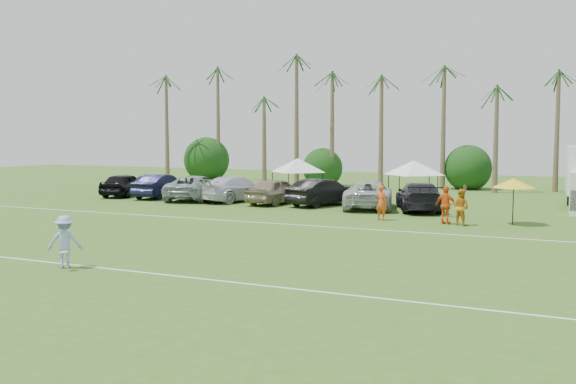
% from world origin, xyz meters
% --- Properties ---
extents(ground, '(120.00, 120.00, 0.00)m').
position_xyz_m(ground, '(0.00, 0.00, 0.00)').
color(ground, '#385F1C').
rests_on(ground, ground).
extents(field_lines, '(80.00, 12.10, 0.01)m').
position_xyz_m(field_lines, '(0.00, 8.00, 0.01)').
color(field_lines, white).
rests_on(field_lines, ground).
extents(palm_tree_0, '(2.40, 2.40, 8.90)m').
position_xyz_m(palm_tree_0, '(-22.00, 38.00, 7.48)').
color(palm_tree_0, brown).
rests_on(palm_tree_0, ground).
extents(palm_tree_1, '(2.40, 2.40, 9.90)m').
position_xyz_m(palm_tree_1, '(-17.00, 38.00, 8.35)').
color(palm_tree_1, brown).
rests_on(palm_tree_1, ground).
extents(palm_tree_2, '(2.40, 2.40, 10.90)m').
position_xyz_m(palm_tree_2, '(-12.00, 38.00, 9.21)').
color(palm_tree_2, brown).
rests_on(palm_tree_2, ground).
extents(palm_tree_3, '(2.40, 2.40, 11.90)m').
position_xyz_m(palm_tree_3, '(-8.00, 38.00, 10.06)').
color(palm_tree_3, brown).
rests_on(palm_tree_3, ground).
extents(palm_tree_4, '(2.40, 2.40, 8.90)m').
position_xyz_m(palm_tree_4, '(-4.00, 38.00, 7.48)').
color(palm_tree_4, brown).
rests_on(palm_tree_4, ground).
extents(palm_tree_5, '(2.40, 2.40, 9.90)m').
position_xyz_m(palm_tree_5, '(0.00, 38.00, 8.35)').
color(palm_tree_5, brown).
rests_on(palm_tree_5, ground).
extents(palm_tree_6, '(2.40, 2.40, 10.90)m').
position_xyz_m(palm_tree_6, '(4.00, 38.00, 9.21)').
color(palm_tree_6, brown).
rests_on(palm_tree_6, ground).
extents(palm_tree_7, '(2.40, 2.40, 11.90)m').
position_xyz_m(palm_tree_7, '(8.00, 38.00, 10.06)').
color(palm_tree_7, brown).
rests_on(palm_tree_7, ground).
extents(palm_tree_8, '(2.40, 2.40, 8.90)m').
position_xyz_m(palm_tree_8, '(13.00, 38.00, 7.48)').
color(palm_tree_8, brown).
rests_on(palm_tree_8, ground).
extents(bush_tree_0, '(4.00, 4.00, 4.00)m').
position_xyz_m(bush_tree_0, '(-19.00, 39.00, 1.80)').
color(bush_tree_0, brown).
rests_on(bush_tree_0, ground).
extents(bush_tree_1, '(4.00, 4.00, 4.00)m').
position_xyz_m(bush_tree_1, '(-6.00, 39.00, 1.80)').
color(bush_tree_1, brown).
rests_on(bush_tree_1, ground).
extents(bush_tree_2, '(4.00, 4.00, 4.00)m').
position_xyz_m(bush_tree_2, '(6.00, 39.00, 1.80)').
color(bush_tree_2, brown).
rests_on(bush_tree_2, ground).
extents(sideline_player_a, '(0.76, 0.61, 1.80)m').
position_xyz_m(sideline_player_a, '(5.27, 17.41, 0.90)').
color(sideline_player_a, '#E05018').
rests_on(sideline_player_a, ground).
extents(sideline_player_b, '(1.05, 0.95, 1.76)m').
position_xyz_m(sideline_player_b, '(9.27, 17.21, 0.88)').
color(sideline_player_b, orange).
rests_on(sideline_player_b, ground).
extents(sideline_player_c, '(1.18, 0.75, 1.86)m').
position_xyz_m(sideline_player_c, '(8.55, 17.28, 0.93)').
color(sideline_player_c, orange).
rests_on(sideline_player_c, ground).
extents(canopy_tent_left, '(4.03, 4.03, 3.26)m').
position_xyz_m(canopy_tent_left, '(-3.04, 25.62, 2.79)').
color(canopy_tent_left, black).
rests_on(canopy_tent_left, ground).
extents(canopy_tent_right, '(3.95, 3.95, 3.20)m').
position_xyz_m(canopy_tent_right, '(4.74, 26.26, 2.74)').
color(canopy_tent_right, black).
rests_on(canopy_tent_right, ground).
extents(market_umbrella, '(2.02, 2.02, 2.25)m').
position_xyz_m(market_umbrella, '(11.52, 18.50, 2.01)').
color(market_umbrella, black).
rests_on(market_umbrella, ground).
extents(frisbee_player, '(1.27, 1.12, 1.71)m').
position_xyz_m(frisbee_player, '(-0.58, 1.54, 0.85)').
color(frisbee_player, '#9AA6DB').
rests_on(frisbee_player, ground).
extents(parked_car_0, '(2.94, 5.16, 1.65)m').
position_xyz_m(parked_car_0, '(-15.26, 22.57, 0.83)').
color(parked_car_0, black).
rests_on(parked_car_0, ground).
extents(parked_car_1, '(2.22, 5.16, 1.65)m').
position_xyz_m(parked_car_1, '(-12.22, 22.66, 0.83)').
color(parked_car_1, black).
rests_on(parked_car_1, ground).
extents(parked_car_2, '(4.04, 6.42, 1.65)m').
position_xyz_m(parked_car_2, '(-9.18, 22.43, 0.83)').
color(parked_car_2, '#9498A0').
rests_on(parked_car_2, ground).
extents(parked_car_3, '(3.93, 6.13, 1.65)m').
position_xyz_m(parked_car_3, '(-6.14, 22.71, 0.83)').
color(parked_car_3, silver).
rests_on(parked_car_3, ground).
extents(parked_car_4, '(2.57, 5.07, 1.65)m').
position_xyz_m(parked_car_4, '(-3.10, 22.34, 0.83)').
color(parked_car_4, gray).
rests_on(parked_car_4, ground).
extents(parked_car_5, '(3.28, 5.31, 1.65)m').
position_xyz_m(parked_car_5, '(-0.06, 22.68, 0.83)').
color(parked_car_5, black).
rests_on(parked_car_5, ground).
extents(parked_car_6, '(4.24, 6.47, 1.65)m').
position_xyz_m(parked_car_6, '(2.97, 22.42, 0.83)').
color(parked_car_6, '#B8BCC0').
rests_on(parked_car_6, ground).
extents(parked_car_7, '(4.12, 6.14, 1.65)m').
position_xyz_m(parked_car_7, '(6.01, 22.42, 0.83)').
color(parked_car_7, black).
rests_on(parked_car_7, ground).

